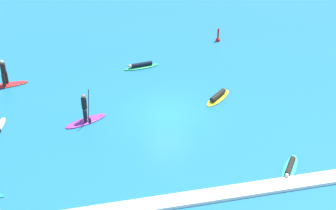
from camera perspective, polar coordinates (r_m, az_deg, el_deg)
The scene contains 8 objects.
ground_plane at distance 30.89m, azimuth 0.00°, elevation -0.79°, with size 120.00×120.00×0.00m, color #1E6B93.
surfer_on_purple_board at distance 30.12m, azimuth -9.35°, elevation -1.15°, with size 2.71×1.72×2.36m.
surfer_on_red_board at distance 35.22m, azimuth -17.97°, elevation 2.81°, with size 2.96×1.18×2.03m.
surfer_on_green_board at distance 36.10m, azimuth -3.08°, elevation 4.46°, with size 2.62×0.96×0.39m.
surfer_on_yellow_board at distance 32.36m, azimuth 5.69°, elevation 0.97°, with size 2.34×2.24×0.43m.
surfer_on_teal_board at distance 26.88m, azimuth 13.62°, elevation -6.98°, with size 2.11×2.60×0.39m.
marker_buoy at distance 40.43m, azimuth 5.67°, elevation 7.51°, with size 0.37×0.37×1.15m.
wave_crest at distance 24.60m, azimuth 4.13°, elevation -10.31°, with size 19.59×0.90×0.18m, color white.
Camera 1 is at (-5.69, -25.57, 16.37)m, focal length 53.83 mm.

